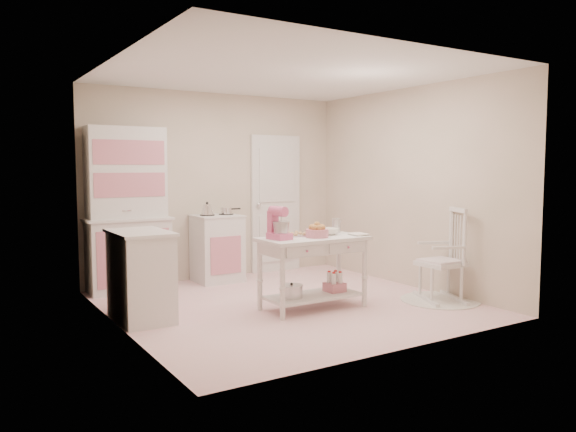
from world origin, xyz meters
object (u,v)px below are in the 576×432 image
Objects in this scene: base_cabinet at (141,276)px; stand_mixer at (279,224)px; hutch at (128,209)px; stove at (217,248)px; rocking_chair at (441,254)px; bread_basket at (317,233)px; work_table at (313,273)px.

base_cabinet is 2.71× the size of stand_mixer.
hutch reaches higher than stove.
rocking_chair is 3.24× the size of stand_mixer.
stand_mixer reaches higher than rocking_chair.
stand_mixer is at bearing -21.36° from base_cabinet.
base_cabinet is at bearing -175.20° from rocking_chair.
rocking_chair is at bearing -17.15° from bread_basket.
work_table is 0.45m from bread_basket.
stove is 2.04m from bread_basket.
bread_basket is (-1.45, 0.45, 0.30)m from rocking_chair.
rocking_chair reaches higher than stove.
work_table is (1.76, -0.55, -0.06)m from base_cabinet.
bread_basket is at bearing -18.46° from base_cabinet.
rocking_chair reaches higher than bread_basket.
work_table is at bearing -11.77° from stand_mixer.
base_cabinet is at bearing -137.14° from stove.
hutch is 1.73× the size of work_table.
base_cabinet reaches higher than work_table.
stove reaches higher than work_table.
base_cabinet reaches higher than bread_basket.
stove is 2.99m from rocking_chair.
rocking_chair is (2.95, -2.48, -0.49)m from hutch.
stand_mixer is 1.36× the size of bread_basket.
stand_mixer reaches higher than bread_basket.
work_table is at bearing -176.01° from rocking_chair.
hutch is 1.57m from base_cabinet.
base_cabinet is at bearing -101.41° from hutch.
stove is 0.77× the size of work_table.
rocking_chair is at bearing -17.88° from base_cabinet.
stove is 3.68× the size of bread_basket.
work_table is 3.53× the size of stand_mixer.
stove is 2.71× the size of stand_mixer.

